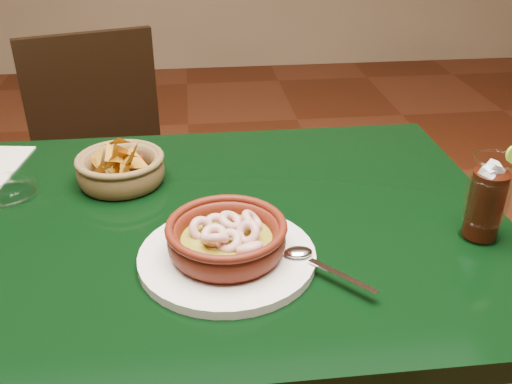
{
  "coord_description": "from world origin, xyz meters",
  "views": [
    {
      "loc": [
        0.04,
        -0.89,
        1.29
      ],
      "look_at": [
        0.14,
        -0.02,
        0.81
      ],
      "focal_mm": 40.0,
      "sensor_mm": 36.0,
      "label": 1
    }
  ],
  "objects": [
    {
      "name": "dining_chair",
      "position": [
        -0.23,
        0.7,
        0.5
      ],
      "size": [
        0.52,
        0.52,
        0.9
      ],
      "color": "black",
      "rests_on": "ground"
    },
    {
      "name": "shrimp_plate",
      "position": [
        0.08,
        -0.14,
        0.78
      ],
      "size": [
        0.36,
        0.29,
        0.08
      ],
      "color": "silver",
      "rests_on": "dining_table"
    },
    {
      "name": "glass_ashtray",
      "position": [
        -0.33,
        0.13,
        0.76
      ],
      "size": [
        0.12,
        0.12,
        0.03
      ],
      "color": "white",
      "rests_on": "dining_table"
    },
    {
      "name": "chip_basket",
      "position": [
        -0.11,
        0.16,
        0.78
      ],
      "size": [
        0.21,
        0.21,
        0.13
      ],
      "color": "brown",
      "rests_on": "dining_table"
    },
    {
      "name": "guacamole_ramekin",
      "position": [
        -0.1,
        0.24,
        0.77
      ],
      "size": [
        0.12,
        0.12,
        0.04
      ],
      "color": "#441209",
      "rests_on": "dining_table"
    },
    {
      "name": "cola_drink",
      "position": [
        0.52,
        -0.11,
        0.82
      ],
      "size": [
        0.15,
        0.15,
        0.17
      ],
      "color": "white",
      "rests_on": "dining_table"
    },
    {
      "name": "dining_table",
      "position": [
        0.0,
        0.0,
        0.65
      ],
      "size": [
        1.2,
        0.8,
        0.75
      ],
      "color": "black",
      "rests_on": "ground"
    }
  ]
}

